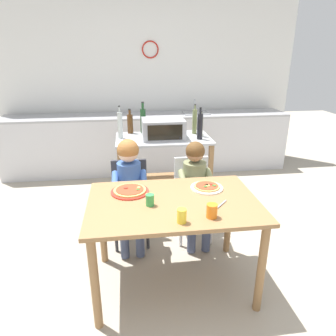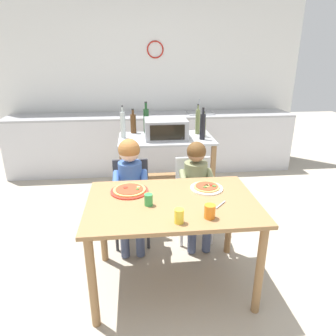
% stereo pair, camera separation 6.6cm
% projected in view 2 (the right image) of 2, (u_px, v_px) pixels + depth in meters
% --- Properties ---
extents(ground_plane, '(12.15, 12.15, 0.00)m').
position_uv_depth(ground_plane, '(160.00, 212.00, 3.70)').
color(ground_plane, '#A89E8C').
extents(back_wall_tiled, '(4.86, 0.14, 2.70)m').
position_uv_depth(back_wall_tiled, '(150.00, 82.00, 4.97)').
color(back_wall_tiled, white).
rests_on(back_wall_tiled, ground).
extents(kitchen_counter, '(4.38, 0.60, 1.09)m').
position_uv_depth(kitchen_counter, '(152.00, 142.00, 4.91)').
color(kitchen_counter, silver).
rests_on(kitchen_counter, ground).
extents(kitchen_island_cart, '(1.09, 0.63, 0.87)m').
position_uv_depth(kitchen_island_cart, '(166.00, 160.00, 3.68)').
color(kitchen_island_cart, '#B7BABF').
rests_on(kitchen_island_cart, ground).
extents(toaster_oven, '(0.48, 0.37, 0.22)m').
position_uv_depth(toaster_oven, '(166.00, 129.00, 3.52)').
color(toaster_oven, '#999BA0').
rests_on(toaster_oven, kitchen_island_cart).
extents(bottle_slim_sauce, '(0.07, 0.07, 0.30)m').
position_uv_depth(bottle_slim_sauce, '(133.00, 123.00, 3.75)').
color(bottle_slim_sauce, '#4C2D14').
rests_on(bottle_slim_sauce, kitchen_island_cart).
extents(bottle_brown_beer, '(0.07, 0.07, 0.38)m').
position_uv_depth(bottle_brown_beer, '(146.00, 120.00, 3.75)').
color(bottle_brown_beer, '#1E4723').
rests_on(bottle_brown_beer, kitchen_island_cart).
extents(bottle_tall_green_wine, '(0.06, 0.06, 0.36)m').
position_uv_depth(bottle_tall_green_wine, '(198.00, 121.00, 3.70)').
color(bottle_tall_green_wine, olive).
rests_on(bottle_tall_green_wine, kitchen_island_cart).
extents(bottle_squat_spirits, '(0.06, 0.06, 0.37)m').
position_uv_depth(bottle_squat_spirits, '(123.00, 125.00, 3.51)').
color(bottle_squat_spirits, '#ADB7B2').
rests_on(bottle_squat_spirits, kitchen_island_cart).
extents(bottle_dark_olive_oil, '(0.06, 0.06, 0.36)m').
position_uv_depth(bottle_dark_olive_oil, '(203.00, 126.00, 3.46)').
color(bottle_dark_olive_oil, black).
rests_on(bottle_dark_olive_oil, kitchen_island_cart).
extents(bottle_clear_vinegar, '(0.06, 0.06, 0.30)m').
position_uv_depth(bottle_clear_vinegar, '(203.00, 126.00, 3.59)').
color(bottle_clear_vinegar, olive).
rests_on(bottle_clear_vinegar, kitchen_island_cart).
extents(dining_table, '(1.27, 0.85, 0.76)m').
position_uv_depth(dining_table, '(172.00, 213.00, 2.34)').
color(dining_table, olive).
rests_on(dining_table, ground).
extents(dining_chair_left, '(0.36, 0.36, 0.81)m').
position_uv_depth(dining_chair_left, '(131.00, 195.00, 3.02)').
color(dining_chair_left, '#333338').
rests_on(dining_chair_left, ground).
extents(dining_chair_right, '(0.36, 0.36, 0.81)m').
position_uv_depth(dining_chair_right, '(194.00, 192.00, 3.09)').
color(dining_chair_right, silver).
rests_on(dining_chair_right, ground).
extents(child_in_blue_striped_shirt, '(0.32, 0.42, 1.05)m').
position_uv_depth(child_in_blue_striped_shirt, '(130.00, 181.00, 2.84)').
color(child_in_blue_striped_shirt, '#424C6B').
rests_on(child_in_blue_striped_shirt, ground).
extents(child_in_olive_shirt, '(0.32, 0.42, 1.00)m').
position_uv_depth(child_in_olive_shirt, '(197.00, 182.00, 2.91)').
color(child_in_olive_shirt, '#424C6B').
rests_on(child_in_olive_shirt, ground).
extents(pizza_plate_red_rimmed, '(0.30, 0.30, 0.03)m').
position_uv_depth(pizza_plate_red_rimmed, '(129.00, 190.00, 2.45)').
color(pizza_plate_red_rimmed, red).
rests_on(pizza_plate_red_rimmed, dining_table).
extents(pizza_plate_white, '(0.26, 0.26, 0.03)m').
position_uv_depth(pizza_plate_white, '(207.00, 187.00, 2.50)').
color(pizza_plate_white, white).
rests_on(pizza_plate_white, dining_table).
extents(drinking_cup_green, '(0.06, 0.06, 0.09)m').
position_uv_depth(drinking_cup_green, '(149.00, 200.00, 2.22)').
color(drinking_cup_green, green).
rests_on(drinking_cup_green, dining_table).
extents(drinking_cup_orange, '(0.08, 0.08, 0.10)m').
position_uv_depth(drinking_cup_orange, '(210.00, 211.00, 2.05)').
color(drinking_cup_orange, orange).
rests_on(drinking_cup_orange, dining_table).
extents(drinking_cup_yellow, '(0.06, 0.06, 0.10)m').
position_uv_depth(drinking_cup_yellow, '(179.00, 216.00, 1.99)').
color(drinking_cup_yellow, yellow).
rests_on(drinking_cup_yellow, dining_table).
extents(serving_spoon, '(0.10, 0.11, 0.01)m').
position_uv_depth(serving_spoon, '(221.00, 205.00, 2.23)').
color(serving_spoon, '#B7BABF').
rests_on(serving_spoon, dining_table).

